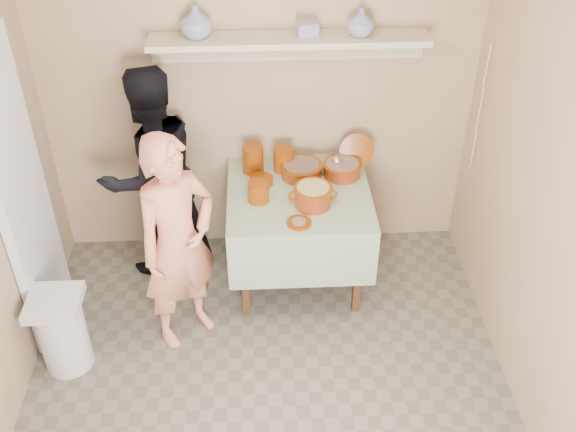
{
  "coord_description": "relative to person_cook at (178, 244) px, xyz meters",
  "views": [
    {
      "loc": [
        -0.01,
        -2.47,
        3.37
      ],
      "look_at": [
        0.15,
        0.75,
        0.95
      ],
      "focal_mm": 42.0,
      "sensor_mm": 36.0,
      "label": 1
    }
  ],
  "objects": [
    {
      "name": "ground",
      "position": [
        0.52,
        -0.76,
        -0.75
      ],
      "size": [
        3.5,
        3.5,
        0.0
      ],
      "primitive_type": "plane",
      "color": "#676051",
      "rests_on": "ground"
    },
    {
      "name": "tile_panel",
      "position": [
        -0.94,
        0.19,
        0.25
      ],
      "size": [
        0.06,
        0.7,
        2.0
      ],
      "primitive_type": "cube",
      "color": "silver",
      "rests_on": "ground"
    },
    {
      "name": "plate_stack_a",
      "position": [
        0.47,
        0.79,
        0.11
      ],
      "size": [
        0.15,
        0.15,
        0.2
      ],
      "primitive_type": "cylinder",
      "color": "#6B2906",
      "rests_on": "serving_table"
    },
    {
      "name": "plate_stack_b",
      "position": [
        0.68,
        0.79,
        0.09
      ],
      "size": [
        0.15,
        0.15,
        0.17
      ],
      "primitive_type": "cylinder",
      "color": "#6B2906",
      "rests_on": "serving_table"
    },
    {
      "name": "bowl_stack",
      "position": [
        0.5,
        0.42,
        0.08
      ],
      "size": [
        0.14,
        0.14,
        0.14
      ],
      "primitive_type": "cylinder",
      "color": "#6B2906",
      "rests_on": "serving_table"
    },
    {
      "name": "empty_bowl",
      "position": [
        0.52,
        0.62,
        0.03
      ],
      "size": [
        0.16,
        0.16,
        0.05
      ],
      "primitive_type": "cylinder",
      "color": "#6B2906",
      "rests_on": "serving_table"
    },
    {
      "name": "propped_lid",
      "position": [
        1.2,
        0.83,
        0.13
      ],
      "size": [
        0.25,
        0.12,
        0.24
      ],
      "primitive_type": "cylinder",
      "rotation": [
        1.22,
        0.0,
        -0.08
      ],
      "color": "#6B2906",
      "rests_on": "serving_table"
    },
    {
      "name": "vase_right",
      "position": [
        1.18,
        0.85,
        1.06
      ],
      "size": [
        0.19,
        0.19,
        0.18
      ],
      "primitive_type": "imported",
      "rotation": [
        0.0,
        0.0,
        0.09
      ],
      "color": "navy",
      "rests_on": "wall_shelf"
    },
    {
      "name": "vase_left",
      "position": [
        0.14,
        0.87,
        1.07
      ],
      "size": [
        0.24,
        0.24,
        0.21
      ],
      "primitive_type": "imported",
      "rotation": [
        0.0,
        0.0,
        0.22
      ],
      "color": "navy",
      "rests_on": "wall_shelf"
    },
    {
      "name": "ceramic_box",
      "position": [
        0.84,
        0.86,
        1.01
      ],
      "size": [
        0.14,
        0.11,
        0.09
      ],
      "primitive_type": "cube",
      "rotation": [
        0.0,
        0.0,
        0.19
      ],
      "color": "navy",
      "rests_on": "wall_shelf"
    },
    {
      "name": "person_cook",
      "position": [
        0.0,
        0.0,
        0.0
      ],
      "size": [
        0.65,
        0.63,
        1.51
      ],
      "primitive_type": "imported",
      "rotation": [
        0.0,
        0.0,
        0.71
      ],
      "color": "#DE7E60",
      "rests_on": "ground"
    },
    {
      "name": "person_helper",
      "position": [
        -0.24,
        0.73,
        0.04
      ],
      "size": [
        0.98,
        0.93,
        1.59
      ],
      "primitive_type": "imported",
      "rotation": [
        0.0,
        0.0,
        -2.53
      ],
      "color": "black",
      "rests_on": "ground"
    },
    {
      "name": "room_shell",
      "position": [
        0.52,
        -0.76,
        0.86
      ],
      "size": [
        3.04,
        3.54,
        2.62
      ],
      "color": "tan",
      "rests_on": "ground"
    },
    {
      "name": "serving_table",
      "position": [
        0.77,
        0.52,
        -0.11
      ],
      "size": [
        0.97,
        0.97,
        0.76
      ],
      "color": "#4C2D16",
      "rests_on": "ground"
    },
    {
      "name": "cazuela_meat_a",
      "position": [
        0.8,
        0.71,
        0.07
      ],
      "size": [
        0.3,
        0.3,
        0.1
      ],
      "color": "#651D07",
      "rests_on": "serving_table"
    },
    {
      "name": "cazuela_meat_b",
      "position": [
        1.09,
        0.71,
        0.07
      ],
      "size": [
        0.28,
        0.28,
        0.1
      ],
      "color": "#651D07",
      "rests_on": "serving_table"
    },
    {
      "name": "ladle",
      "position": [
        1.05,
        0.72,
        0.12
      ],
      "size": [
        0.08,
        0.26,
        0.19
      ],
      "color": "silver",
      "rests_on": "cazuela_meat_b"
    },
    {
      "name": "cazuela_rice",
      "position": [
        0.86,
        0.36,
        0.09
      ],
      "size": [
        0.33,
        0.25,
        0.14
      ],
      "color": "#651D07",
      "rests_on": "serving_table"
    },
    {
      "name": "front_plate",
      "position": [
        0.75,
        0.15,
        0.02
      ],
      "size": [
        0.16,
        0.16,
        0.03
      ],
      "color": "#6B2906",
      "rests_on": "serving_table"
    },
    {
      "name": "wall_shelf",
      "position": [
        0.72,
        0.89,
        0.92
      ],
      "size": [
        1.8,
        0.25,
        0.21
      ],
      "color": "#BDB18C",
      "rests_on": "room_shell"
    },
    {
      "name": "trash_bin",
      "position": [
        -0.75,
        -0.25,
        -0.47
      ],
      "size": [
        0.32,
        0.32,
        0.56
      ],
      "color": "silver",
      "rests_on": "ground"
    },
    {
      "name": "electrical_cord",
      "position": [
        1.99,
        0.72,
        0.5
      ],
      "size": [
        0.01,
        0.05,
        0.9
      ],
      "color": "silver",
      "rests_on": "wall_shelf"
    }
  ]
}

